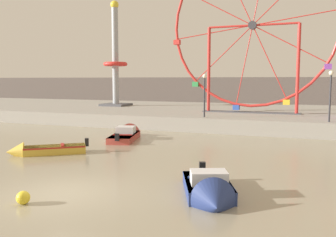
{
  "coord_description": "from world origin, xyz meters",
  "views": [
    {
      "loc": [
        7.97,
        -10.34,
        3.99
      ],
      "look_at": [
        0.22,
        9.75,
        1.7
      ],
      "focal_mm": 39.01,
      "sensor_mm": 36.0,
      "label": 1
    }
  ],
  "objects_px": {
    "drop_tower_steel_tower": "(115,64)",
    "mooring_buoy_orange": "(23,198)",
    "motorboat_navy_blue": "(210,191)",
    "promenade_lamp_far": "(331,88)",
    "promenade_lamp_near": "(205,88)",
    "motorboat_mustard_yellow": "(42,150)",
    "ferris_wheel_red_frame": "(253,28)",
    "motorboat_faded_red": "(127,134)"
  },
  "relations": [
    {
      "from": "promenade_lamp_near",
      "to": "drop_tower_steel_tower",
      "type": "bearing_deg",
      "value": 145.46
    },
    {
      "from": "motorboat_mustard_yellow",
      "to": "mooring_buoy_orange",
      "type": "xyz_separation_m",
      "value": [
        4.82,
        -6.64,
        -0.02
      ]
    },
    {
      "from": "motorboat_faded_red",
      "to": "drop_tower_steel_tower",
      "type": "bearing_deg",
      "value": 16.63
    },
    {
      "from": "drop_tower_steel_tower",
      "to": "promenade_lamp_far",
      "type": "relative_size",
      "value": 3.27
    },
    {
      "from": "motorboat_navy_blue",
      "to": "motorboat_mustard_yellow",
      "type": "height_order",
      "value": "motorboat_navy_blue"
    },
    {
      "from": "motorboat_mustard_yellow",
      "to": "promenade_lamp_near",
      "type": "distance_m",
      "value": 13.37
    },
    {
      "from": "ferris_wheel_red_frame",
      "to": "promenade_lamp_far",
      "type": "relative_size",
      "value": 4.17
    },
    {
      "from": "mooring_buoy_orange",
      "to": "ferris_wheel_red_frame",
      "type": "bearing_deg",
      "value": 80.98
    },
    {
      "from": "motorboat_navy_blue",
      "to": "motorboat_faded_red",
      "type": "distance_m",
      "value": 13.7
    },
    {
      "from": "motorboat_faded_red",
      "to": "ferris_wheel_red_frame",
      "type": "height_order",
      "value": "ferris_wheel_red_frame"
    },
    {
      "from": "drop_tower_steel_tower",
      "to": "motorboat_mustard_yellow",
      "type": "bearing_deg",
      "value": -71.44
    },
    {
      "from": "motorboat_navy_blue",
      "to": "mooring_buoy_orange",
      "type": "bearing_deg",
      "value": -86.8
    },
    {
      "from": "motorboat_mustard_yellow",
      "to": "ferris_wheel_red_frame",
      "type": "bearing_deg",
      "value": -154.89
    },
    {
      "from": "ferris_wheel_red_frame",
      "to": "promenade_lamp_far",
      "type": "distance_m",
      "value": 9.45
    },
    {
      "from": "motorboat_faded_red",
      "to": "mooring_buoy_orange",
      "type": "relative_size",
      "value": 11.44
    },
    {
      "from": "motorboat_navy_blue",
      "to": "motorboat_faded_red",
      "type": "bearing_deg",
      "value": -163.46
    },
    {
      "from": "motorboat_navy_blue",
      "to": "drop_tower_steel_tower",
      "type": "height_order",
      "value": "drop_tower_steel_tower"
    },
    {
      "from": "motorboat_mustard_yellow",
      "to": "drop_tower_steel_tower",
      "type": "distance_m",
      "value": 22.14
    },
    {
      "from": "promenade_lamp_far",
      "to": "mooring_buoy_orange",
      "type": "bearing_deg",
      "value": -118.27
    },
    {
      "from": "drop_tower_steel_tower",
      "to": "promenade_lamp_near",
      "type": "xyz_separation_m",
      "value": [
        12.6,
        -8.67,
        -2.4
      ]
    },
    {
      "from": "ferris_wheel_red_frame",
      "to": "motorboat_faded_red",
      "type": "bearing_deg",
      "value": -123.97
    },
    {
      "from": "motorboat_navy_blue",
      "to": "promenade_lamp_near",
      "type": "distance_m",
      "value": 16.59
    },
    {
      "from": "ferris_wheel_red_frame",
      "to": "promenade_lamp_near",
      "type": "relative_size",
      "value": 4.39
    },
    {
      "from": "ferris_wheel_red_frame",
      "to": "mooring_buoy_orange",
      "type": "height_order",
      "value": "ferris_wheel_red_frame"
    },
    {
      "from": "motorboat_navy_blue",
      "to": "promenade_lamp_far",
      "type": "relative_size",
      "value": 1.12
    },
    {
      "from": "drop_tower_steel_tower",
      "to": "mooring_buoy_orange",
      "type": "xyz_separation_m",
      "value": [
        11.65,
        -26.97,
        -5.52
      ]
    },
    {
      "from": "promenade_lamp_far",
      "to": "mooring_buoy_orange",
      "type": "xyz_separation_m",
      "value": [
        -9.82,
        -18.26,
        -3.22
      ]
    },
    {
      "from": "motorboat_mustard_yellow",
      "to": "motorboat_faded_red",
      "type": "relative_size",
      "value": 0.76
    },
    {
      "from": "promenade_lamp_near",
      "to": "promenade_lamp_far",
      "type": "height_order",
      "value": "promenade_lamp_far"
    },
    {
      "from": "ferris_wheel_red_frame",
      "to": "promenade_lamp_near",
      "type": "xyz_separation_m",
      "value": [
        -2.77,
        -5.18,
        -5.11
      ]
    },
    {
      "from": "motorboat_navy_blue",
      "to": "ferris_wheel_red_frame",
      "type": "xyz_separation_m",
      "value": [
        -1.76,
        20.84,
        8.16
      ]
    },
    {
      "from": "drop_tower_steel_tower",
      "to": "mooring_buoy_orange",
      "type": "distance_m",
      "value": 29.89
    },
    {
      "from": "mooring_buoy_orange",
      "to": "motorboat_faded_red",
      "type": "bearing_deg",
      "value": 103.29
    },
    {
      "from": "ferris_wheel_red_frame",
      "to": "promenade_lamp_near",
      "type": "bearing_deg",
      "value": -118.18
    },
    {
      "from": "ferris_wheel_red_frame",
      "to": "drop_tower_steel_tower",
      "type": "bearing_deg",
      "value": 167.2
    },
    {
      "from": "promenade_lamp_far",
      "to": "mooring_buoy_orange",
      "type": "distance_m",
      "value": 20.98
    },
    {
      "from": "promenade_lamp_far",
      "to": "ferris_wheel_red_frame",
      "type": "bearing_deg",
      "value": 139.45
    },
    {
      "from": "motorboat_faded_red",
      "to": "mooring_buoy_orange",
      "type": "distance_m",
      "value": 13.65
    },
    {
      "from": "motorboat_faded_red",
      "to": "promenade_lamp_far",
      "type": "height_order",
      "value": "promenade_lamp_far"
    },
    {
      "from": "motorboat_mustard_yellow",
      "to": "promenade_lamp_near",
      "type": "bearing_deg",
      "value": -154.32
    },
    {
      "from": "promenade_lamp_far",
      "to": "motorboat_faded_red",
      "type": "bearing_deg",
      "value": -159.0
    },
    {
      "from": "motorboat_navy_blue",
      "to": "ferris_wheel_red_frame",
      "type": "height_order",
      "value": "ferris_wheel_red_frame"
    }
  ]
}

